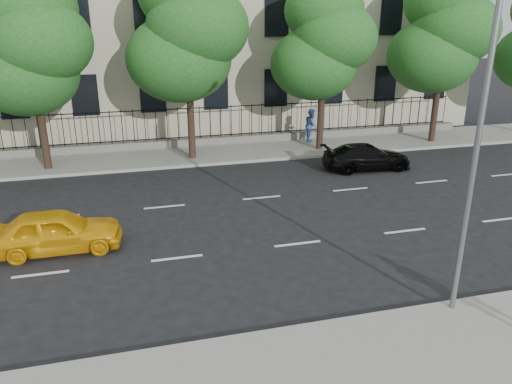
{
  "coord_description": "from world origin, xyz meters",
  "views": [
    {
      "loc": [
        -5.17,
        -11.65,
        7.31
      ],
      "look_at": [
        -1.3,
        3.0,
        1.78
      ],
      "focal_mm": 35.0,
      "sensor_mm": 36.0,
      "label": 1
    }
  ],
  "objects": [
    {
      "name": "tree_b",
      "position": [
        -8.96,
        13.36,
        5.84
      ],
      "size": [
        5.53,
        5.12,
        8.97
      ],
      "color": "#382619",
      "rests_on": "far_sidewalk"
    },
    {
      "name": "iron_fence",
      "position": [
        0.0,
        15.7,
        0.65
      ],
      "size": [
        30.0,
        0.5,
        2.2
      ],
      "color": "slate",
      "rests_on": "far_sidewalk"
    },
    {
      "name": "tree_d",
      "position": [
        5.04,
        13.36,
        5.84
      ],
      "size": [
        5.34,
        4.94,
        8.84
      ],
      "color": "#382619",
      "rests_on": "far_sidewalk"
    },
    {
      "name": "pedestrian_far",
      "position": [
        5.16,
        14.91,
        1.09
      ],
      "size": [
        1.0,
        1.12,
        1.89
      ],
      "primitive_type": "imported",
      "rotation": [
        0.0,
        0.0,
        1.19
      ],
      "color": "#304F91",
      "rests_on": "far_sidewalk"
    },
    {
      "name": "lane_markings",
      "position": [
        0.0,
        4.75,
        0.01
      ],
      "size": [
        49.6,
        4.62,
        0.01
      ],
      "primitive_type": null,
      "color": "silver",
      "rests_on": "ground"
    },
    {
      "name": "far_sidewalk",
      "position": [
        0.0,
        14.0,
        0.07
      ],
      "size": [
        60.0,
        4.0,
        0.15
      ],
      "primitive_type": "cube",
      "color": "gray",
      "rests_on": "ground"
    },
    {
      "name": "street_light",
      "position": [
        2.5,
        -1.77,
        5.15
      ],
      "size": [
        0.25,
        3.32,
        8.05
      ],
      "color": "slate",
      "rests_on": "near_sidewalk"
    },
    {
      "name": "yellow_taxi",
      "position": [
        -7.64,
        4.01,
        0.69
      ],
      "size": [
        4.07,
        1.64,
        1.39
      ],
      "primitive_type": "imported",
      "rotation": [
        0.0,
        0.0,
        1.57
      ],
      "color": "#F2AC0D",
      "rests_on": "ground"
    },
    {
      "name": "black_sedan",
      "position": [
        6.0,
        9.52,
        0.63
      ],
      "size": [
        4.41,
        2.01,
        1.25
      ],
      "primitive_type": "imported",
      "rotation": [
        0.0,
        0.0,
        1.51
      ],
      "color": "black",
      "rests_on": "ground"
    },
    {
      "name": "tree_c",
      "position": [
        -1.96,
        13.36,
        6.41
      ],
      "size": [
        5.89,
        5.5,
        9.8
      ],
      "color": "#382619",
      "rests_on": "far_sidewalk"
    },
    {
      "name": "tree_e",
      "position": [
        12.04,
        13.36,
        6.2
      ],
      "size": [
        5.71,
        5.31,
        9.46
      ],
      "color": "#382619",
      "rests_on": "far_sidewalk"
    },
    {
      "name": "near_sidewalk",
      "position": [
        0.0,
        -4.0,
        0.07
      ],
      "size": [
        60.0,
        4.0,
        0.15
      ],
      "primitive_type": "cube",
      "color": "gray",
      "rests_on": "ground"
    },
    {
      "name": "ground",
      "position": [
        0.0,
        0.0,
        0.0
      ],
      "size": [
        120.0,
        120.0,
        0.0
      ],
      "primitive_type": "plane",
      "color": "black",
      "rests_on": "ground"
    }
  ]
}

